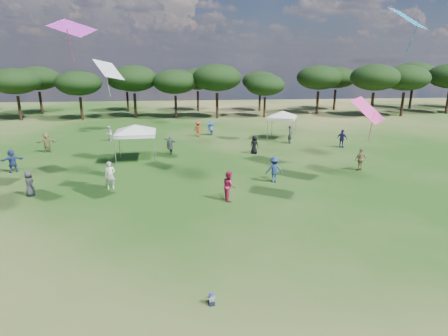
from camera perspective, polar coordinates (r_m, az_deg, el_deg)
The scene contains 5 objects.
tree_line at distance 56.75m, azimuth -2.26°, elevation 13.48°, with size 108.78×17.63×7.77m.
tent_left at distance 30.92m, azimuth -13.41°, elevation 6.24°, with size 6.40×6.40×3.31m.
tent_right at distance 39.22m, azimuth 8.91°, elevation 8.42°, with size 5.03×5.03×3.29m.
toddler at distance 13.29m, azimuth -1.89°, elevation -19.35°, with size 0.31×0.34×0.45m.
festival_crowd at distance 32.42m, azimuth -7.09°, elevation 3.33°, with size 28.66×21.49×1.85m.
Camera 1 is at (-1.26, -9.17, 7.89)m, focal length 30.00 mm.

